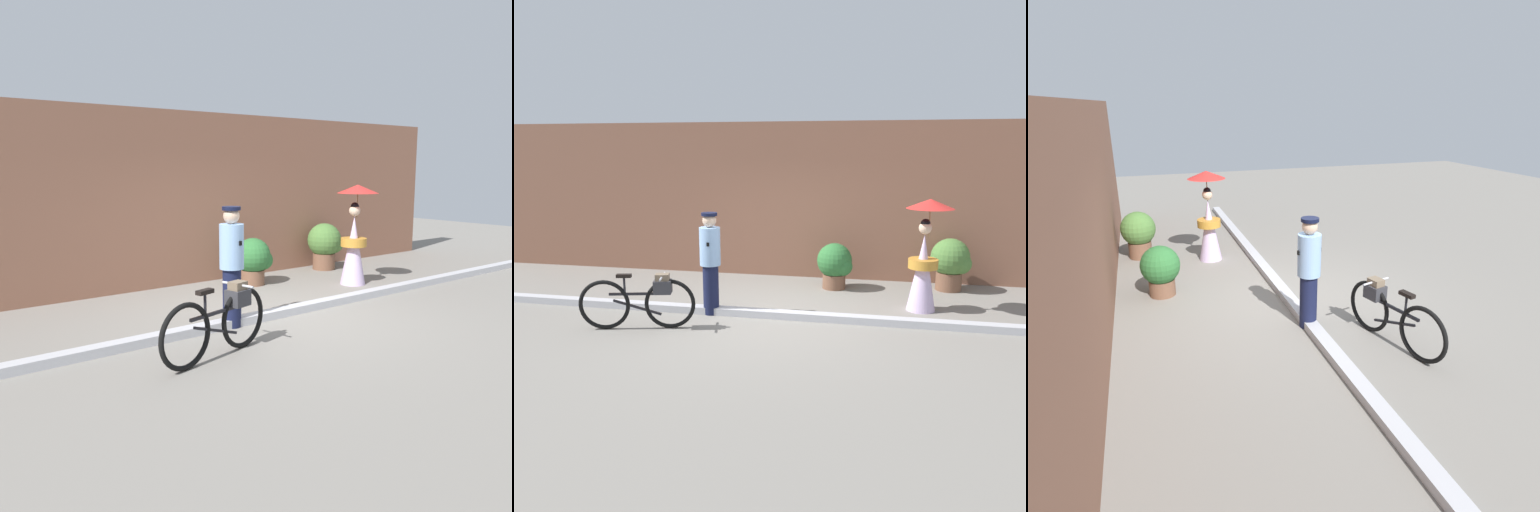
# 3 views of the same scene
# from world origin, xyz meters

# --- Properties ---
(ground_plane) EXTENTS (30.00, 30.00, 0.00)m
(ground_plane) POSITION_xyz_m (0.00, 0.00, 0.00)
(ground_plane) COLOR gray
(building_wall) EXTENTS (14.00, 0.40, 3.25)m
(building_wall) POSITION_xyz_m (0.00, 3.02, 1.63)
(building_wall) COLOR brown
(building_wall) RESTS_ON ground_plane
(sidewalk_curb) EXTENTS (14.00, 0.20, 0.12)m
(sidewalk_curb) POSITION_xyz_m (0.00, 0.00, 0.06)
(sidewalk_curb) COLOR #B2B2B7
(sidewalk_curb) RESTS_ON ground_plane
(bicycle_near_officer) EXTENTS (1.72, 0.58, 0.86)m
(bicycle_near_officer) POSITION_xyz_m (-1.65, -0.91, 0.45)
(bicycle_near_officer) COLOR black
(bicycle_near_officer) RESTS_ON ground_plane
(person_officer) EXTENTS (0.34, 0.38, 1.69)m
(person_officer) POSITION_xyz_m (-0.84, 0.01, 0.91)
(person_officer) COLOR #141938
(person_officer) RESTS_ON ground_plane
(person_with_parasol) EXTENTS (0.78, 0.78, 1.90)m
(person_with_parasol) POSITION_xyz_m (2.61, 0.90, 0.94)
(person_with_parasol) COLOR silver
(person_with_parasol) RESTS_ON ground_plane
(potted_plant_by_door) EXTENTS (0.70, 0.68, 0.90)m
(potted_plant_by_door) POSITION_xyz_m (1.05, 2.01, 0.49)
(potted_plant_by_door) COLOR brown
(potted_plant_by_door) RESTS_ON ground_plane
(potted_plant_small) EXTENTS (0.75, 0.74, 1.02)m
(potted_plant_small) POSITION_xyz_m (3.25, 2.33, 0.57)
(potted_plant_small) COLOR brown
(potted_plant_small) RESTS_ON ground_plane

